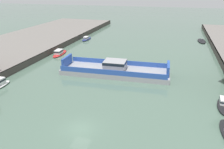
# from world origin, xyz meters

# --- Properties ---
(ground_plane) EXTENTS (400.00, 400.00, 0.00)m
(ground_plane) POSITION_xyz_m (0.00, 0.00, 0.00)
(ground_plane) COLOR #4C6656
(chain_ferry) EXTENTS (24.10, 8.22, 3.30)m
(chain_ferry) POSITION_xyz_m (-0.85, 20.99, 0.99)
(chain_ferry) COLOR #939399
(chain_ferry) RESTS_ON ground
(moored_boat_near_left) EXTENTS (2.91, 7.86, 1.52)m
(moored_boat_near_left) POSITION_xyz_m (-20.22, 31.04, 0.57)
(moored_boat_near_left) COLOR red
(moored_boat_near_left) RESTS_ON ground
(moored_boat_near_right) EXTENTS (2.95, 7.76, 0.99)m
(moored_boat_near_right) POSITION_xyz_m (20.32, 59.61, 0.25)
(moored_boat_near_right) COLOR black
(moored_boat_near_right) RESTS_ON ground
(moored_boat_mid_right) EXTENTS (2.66, 6.35, 1.35)m
(moored_boat_mid_right) POSITION_xyz_m (20.07, 12.11, 0.50)
(moored_boat_mid_right) COLOR black
(moored_boat_mid_right) RESTS_ON ground
(moored_boat_far_right) EXTENTS (2.11, 7.00, 1.27)m
(moored_boat_far_right) POSITION_xyz_m (-20.03, 50.76, 0.47)
(moored_boat_far_right) COLOR navy
(moored_boat_far_right) RESTS_ON ground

